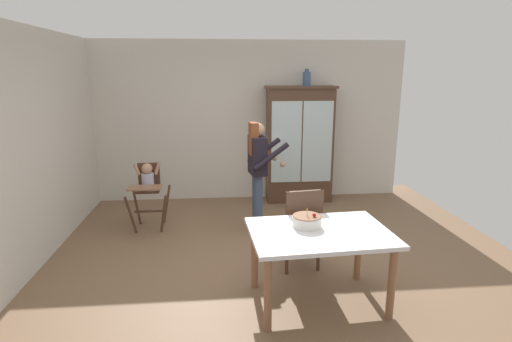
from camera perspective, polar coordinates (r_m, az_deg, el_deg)
The scene contains 10 objects.
ground_plane at distance 4.88m, azimuth 1.49°, elevation -12.91°, with size 6.24×6.24×0.00m, color brown.
wall_back at distance 7.02m, azimuth -0.95°, elevation 6.99°, with size 5.32×0.06×2.70m, color beige.
wall_left at distance 4.88m, azimuth -30.76°, elevation 1.92°, with size 0.06×5.32×2.70m, color beige.
china_cabinet at distance 6.93m, azimuth 6.12°, elevation 3.77°, with size 1.15×0.48×1.96m.
ceramic_vase at distance 6.84m, azimuth 7.15°, elevation 12.82°, with size 0.13×0.13×0.27m.
high_chair_with_toddler at distance 5.89m, azimuth -14.98°, elevation -1.77°, with size 0.58×0.69×0.95m.
adult_person at distance 5.54m, azimuth 0.29°, elevation 1.09°, with size 0.55×0.53×1.53m.
dining_table at distance 3.93m, azimuth 8.93°, elevation -9.70°, with size 1.37×1.01×0.74m.
birthday_cake at distance 3.96m, azimuth 7.17°, elevation -6.98°, with size 0.28×0.28×0.19m.
dining_chair_far_side at distance 4.56m, azimuth 6.36°, elevation -7.29°, with size 0.49×0.49×0.96m.
Camera 1 is at (-0.52, -4.32, 2.21)m, focal length 28.41 mm.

